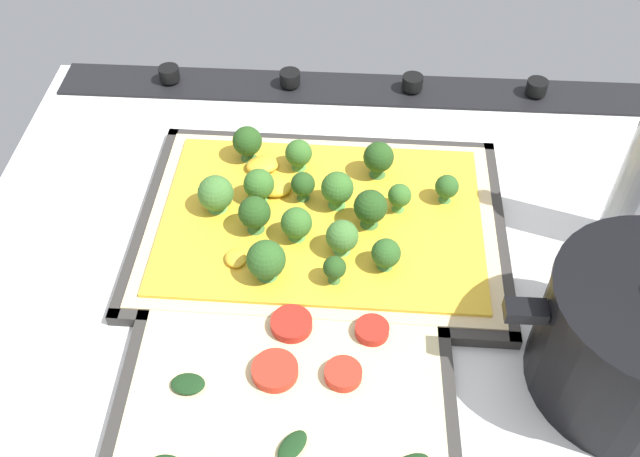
# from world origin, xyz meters

# --- Properties ---
(ground_plane) EXTENTS (0.83, 0.69, 0.03)m
(ground_plane) POSITION_xyz_m (0.00, 0.00, -0.01)
(ground_plane) COLOR white
(stove_control_panel) EXTENTS (0.79, 0.07, 0.03)m
(stove_control_panel) POSITION_xyz_m (0.00, -0.31, 0.01)
(stove_control_panel) COLOR black
(stove_control_panel) RESTS_ON ground_plane
(baking_tray_front) EXTENTS (0.41, 0.30, 0.01)m
(baking_tray_front) POSITION_xyz_m (0.02, -0.05, 0.00)
(baking_tray_front) COLOR #33302D
(baking_tray_front) RESTS_ON ground_plane
(broccoli_pizza) EXTENTS (0.38, 0.27, 0.06)m
(broccoli_pizza) POSITION_xyz_m (0.03, -0.05, 0.02)
(broccoli_pizza) COLOR beige
(broccoli_pizza) RESTS_ON baking_tray_front
(baking_tray_back) EXTENTS (0.31, 0.27, 0.01)m
(baking_tray_back) POSITION_xyz_m (0.04, 0.17, 0.00)
(baking_tray_back) COLOR #33302D
(baking_tray_back) RESTS_ON ground_plane
(veggie_pizza_back) EXTENTS (0.29, 0.25, 0.02)m
(veggie_pizza_back) POSITION_xyz_m (0.04, 0.17, 0.01)
(veggie_pizza_back) COLOR beige
(veggie_pizza_back) RESTS_ON baking_tray_back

